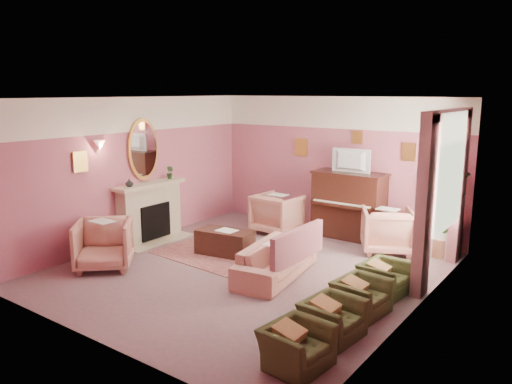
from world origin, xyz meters
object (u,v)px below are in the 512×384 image
Objects in this scene: sofa at (276,254)px; olive_chair_b at (332,313)px; floral_armchair_left at (278,211)px; side_table at (444,236)px; olive_chair_a at (297,340)px; floral_armchair_front at (104,242)px; olive_chair_d at (385,273)px; olive_chair_c at (361,291)px; piano at (349,206)px; coffee_table at (225,242)px; floral_armchair_right at (387,228)px; television at (349,159)px.

olive_chair_b is at bearing -37.33° from sofa.
side_table is at bearing 9.21° from floral_armchair_left.
olive_chair_a is 1.01× the size of side_table.
olive_chair_b is (4.18, 0.11, -0.15)m from floral_armchair_front.
floral_armchair_front is at bearing -157.34° from olive_chair_d.
floral_armchair_front is 4.28m from olive_chair_c.
side_table is at bearing 87.10° from olive_chair_b.
olive_chair_c is at bearing 90.00° from olive_chair_a.
side_table is (1.89, -0.04, -0.30)m from piano.
floral_armchair_right is at bearing 38.82° from coffee_table.
television is 1.83m from floral_armchair_left.
television is at bearing 21.01° from floral_armchair_left.
television is at bearing 109.79° from olive_chair_a.
olive_chair_c is at bearing -90.00° from olive_chair_d.
television is 1.14× the size of side_table.
floral_armchair_front reaches higher than olive_chair_d.
floral_armchair_left is at bearing 150.24° from olive_chair_d.
television reaches higher than sofa.
floral_armchair_front is at bearing -121.63° from piano.
television reaches higher than olive_chair_d.
sofa is 2.62× the size of side_table.
floral_armchair_left is 1.30× the size of side_table.
olive_chair_c is (4.18, 0.93, -0.15)m from floral_armchair_front.
piano is 1.46m from floral_armchair_left.
floral_armchair_left is 3.66m from floral_armchair_front.
television is 0.88× the size of floral_armchair_front.
olive_chair_b is (3.03, -3.37, -0.15)m from floral_armchair_left.
television is 1.13× the size of olive_chair_a.
floral_armchair_left is 1.00× the size of floral_armchair_right.
olive_chair_b is at bearing -90.00° from olive_chair_c.
floral_armchair_left is at bearing 90.55° from coffee_table.
television reaches higher than olive_chair_b.
olive_chair_b reaches higher than coffee_table.
floral_armchair_right is at bearing 2.81° from floral_armchair_left.
piano is 1.54× the size of floral_armchair_left.
piano is at bearing 118.52° from olive_chair_c.
floral_armchair_right is 2.76m from olive_chair_c.
piano is 1.97× the size of olive_chair_d.
television is 5.16m from olive_chair_a.
floral_armchair_right is at bearing 104.77° from olive_chair_c.
olive_chair_a is at bearing -9.70° from floral_armchair_front.
floral_armchair_right reaches higher than coffee_table.
olive_chair_c reaches higher than coffee_table.
olive_chair_d is at bearing 90.00° from olive_chair_b.
floral_armchair_left is at bearing -158.99° from television.
coffee_table is 1.41× the size of olive_chair_b.
piano is 1.97× the size of olive_chair_b.
olive_chair_a is (1.69, -4.75, -0.34)m from piano.
coffee_table is at bearing -141.18° from floral_armchair_right.
floral_armchair_left is at bearing 71.67° from floral_armchair_front.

